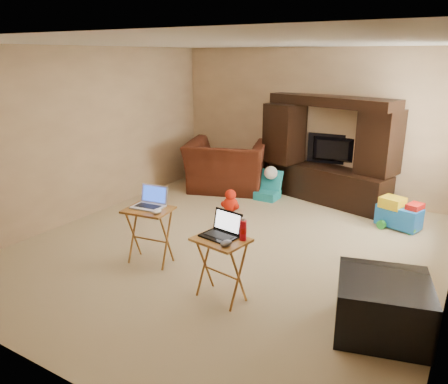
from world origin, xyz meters
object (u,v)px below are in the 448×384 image
Objects in this scene: recliner at (227,166)px; mouse_left at (157,211)px; entertainment_center at (329,150)px; plush_toy at (231,200)px; push_toy at (399,213)px; laptop_right at (219,226)px; television at (332,150)px; laptop_left at (148,198)px; water_bottle at (243,230)px; ottoman at (382,306)px; mouse_right at (226,243)px; child_rocker at (268,185)px; tray_table_right at (221,269)px; tray_table_left at (150,236)px.

recliner is 10.04× the size of mouse_left.
entertainment_center reaches higher than plush_toy.
laptop_right is (-1.22, -2.91, 0.55)m from push_toy.
laptop_left is (-1.05, -3.51, -0.04)m from television.
push_toy is 3.06m from water_bottle.
push_toy is 0.77× the size of ottoman.
entertainment_center is 3.72m from mouse_right.
push_toy is (3.05, -0.32, -0.22)m from recliner.
television is 4.37× the size of water_bottle.
recliner is at bearing -169.10° from push_toy.
ottoman is at bearing 108.83° from television.
entertainment_center is at bearing 100.52° from laptop_right.
water_bottle is (-0.98, -2.85, 0.54)m from push_toy.
recliner is 3.76× the size of plush_toy.
laptop_left is at bearing 83.91° from recliner.
mouse_right is (1.13, -3.26, 0.44)m from child_rocker.
entertainment_center reaches higher than mouse_left.
laptop_left is at bearing 175.99° from laptop_right.
laptop_right reaches higher than mouse_left.
laptop_right is (-0.04, 0.02, 0.45)m from tray_table_right.
tray_table_right is (1.14, -0.26, -0.01)m from tray_table_left.
ottoman is 2.74m from laptop_left.
child_rocker is 2.43× the size of water_bottle.
television reaches higher than mouse_left.
push_toy is (1.30, -0.86, -0.61)m from television.
laptop_right is (0.08, -3.56, -0.09)m from entertainment_center.
mouse_left is at bearing -82.67° from plush_toy.
laptop_right is (1.10, -0.24, 0.44)m from tray_table_left.
mouse_right is at bearing -109.29° from water_bottle.
laptop_left is (-2.35, -2.64, 0.57)m from push_toy.
laptop_right is at bearing 85.21° from television.
mouse_left is 0.68× the size of water_bottle.
entertainment_center is 3.24× the size of tray_table_right.
laptop_left reaches higher than laptop_right.
entertainment_center reaches higher than laptop_right.
mouse_right reaches higher than tray_table_left.
tray_table_right is 0.40m from mouse_right.
tray_table_left is (0.73, -2.99, -0.11)m from recliner.
ottoman is (1.63, -3.52, -0.59)m from television.
laptop_right is 0.25m from water_bottle.
recliner is 2.80× the size of child_rocker.
water_bottle reaches higher than tray_table_right.
ottoman is 1.19× the size of tray_table_right.
laptop_left is at bearing -88.61° from plush_toy.
laptop_right reaches higher than ottoman.
mouse_left reaches higher than mouse_right.
push_toy is 3.26m from mouse_right.
tray_table_left reaches higher than push_toy.
entertainment_center is at bearing 95.21° from water_bottle.
push_toy is 0.89× the size of tray_table_left.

